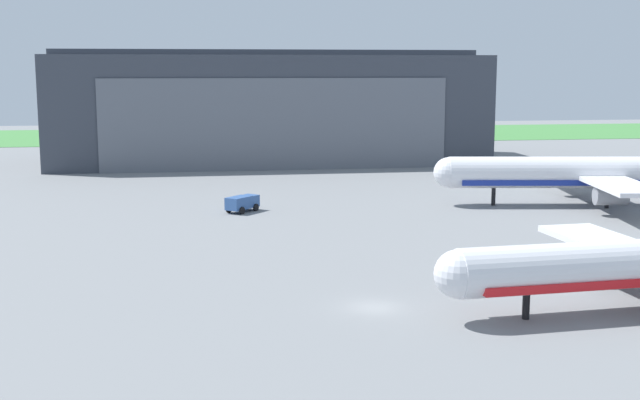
% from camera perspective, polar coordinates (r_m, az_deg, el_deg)
% --- Properties ---
extents(ground_plane, '(440.00, 440.00, 0.00)m').
position_cam_1_polar(ground_plane, '(65.61, 3.76, -7.43)').
color(ground_plane, slate).
extents(grass_field_strip, '(440.00, 56.00, 0.08)m').
position_cam_1_polar(grass_field_strip, '(233.38, -5.38, 4.50)').
color(grass_field_strip, '#448541').
rests_on(grass_field_strip, ground_plane).
extents(maintenance_hangar, '(84.02, 31.48, 22.27)m').
position_cam_1_polar(maintenance_hangar, '(167.15, -3.59, 6.36)').
color(maintenance_hangar, '#383D47').
rests_on(maintenance_hangar, ground_plane).
extents(airliner_far_right, '(42.30, 35.50, 14.06)m').
position_cam_1_polar(airliner_far_right, '(118.44, 18.20, 1.74)').
color(airliner_far_right, white).
rests_on(airliner_far_right, ground_plane).
extents(stair_truck, '(4.78, 5.03, 2.09)m').
position_cam_1_polar(stair_truck, '(108.34, -5.40, -0.18)').
color(stair_truck, '#335693').
rests_on(stair_truck, ground_plane).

